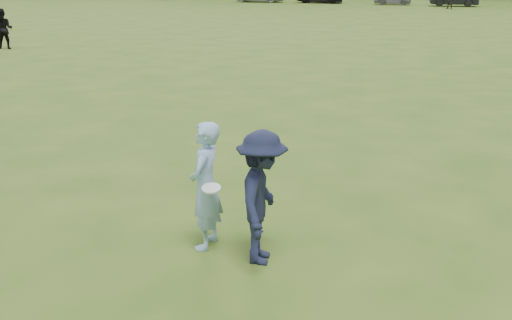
# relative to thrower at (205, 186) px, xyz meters

# --- Properties ---
(ground) EXTENTS (200.00, 200.00, 0.00)m
(ground) POSITION_rel_thrower_xyz_m (0.36, 0.33, -0.94)
(ground) COLOR #345718
(ground) RESTS_ON ground
(thrower) EXTENTS (0.49, 0.72, 1.89)m
(thrower) POSITION_rel_thrower_xyz_m (0.00, 0.00, 0.00)
(thrower) COLOR #91BAE1
(thrower) RESTS_ON ground
(defender) EXTENTS (0.90, 1.32, 1.88)m
(defender) POSITION_rel_thrower_xyz_m (0.91, -0.17, -0.00)
(defender) COLOR #181D35
(defender) RESTS_ON ground
(player_far_a) EXTENTS (1.15, 1.02, 1.97)m
(player_far_a) POSITION_rel_thrower_xyz_m (-18.21, 16.99, 0.04)
(player_far_a) COLOR black
(player_far_a) RESTS_ON ground
(player_far_d) EXTENTS (1.55, 0.67, 1.61)m
(player_far_d) POSITION_rel_thrower_xyz_m (1.76, 54.49, -0.14)
(player_far_d) COLOR #272727
(player_far_d) RESTS_ON ground
(disc_in_play) EXTENTS (0.30, 0.29, 0.09)m
(disc_in_play) POSITION_rel_thrower_xyz_m (0.19, -0.23, 0.07)
(disc_in_play) COLOR white
(disc_in_play) RESTS_ON ground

